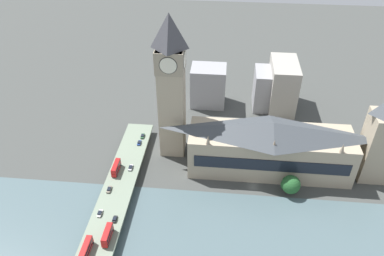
% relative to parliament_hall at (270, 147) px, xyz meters
% --- Properties ---
extents(ground_plane, '(600.00, 600.00, 0.00)m').
position_rel_parliament_hall_xyz_m(ground_plane, '(-15.18, 8.00, -14.93)').
color(ground_plane, '#424442').
extents(river_water, '(63.52, 360.00, 0.30)m').
position_rel_parliament_hall_xyz_m(river_water, '(-52.94, 8.00, -14.78)').
color(river_water, '#4C6066').
rests_on(river_water, ground_plane).
extents(parliament_hall, '(24.83, 83.87, 30.06)m').
position_rel_parliament_hall_xyz_m(parliament_hall, '(0.00, 0.00, 0.00)').
color(parliament_hall, tan).
rests_on(parliament_hall, ground_plane).
extents(clock_tower, '(14.43, 14.43, 79.95)m').
position_rel_parliament_hall_xyz_m(clock_tower, '(10.98, 52.53, 27.95)').
color(clock_tower, tan).
rests_on(clock_tower, ground_plane).
extents(victoria_tower, '(15.03, 15.03, 49.12)m').
position_rel_parliament_hall_xyz_m(victoria_tower, '(0.06, -53.45, 7.63)').
color(victoria_tower, tan).
rests_on(victoria_tower, ground_plane).
extents(road_bridge, '(159.03, 15.19, 5.10)m').
position_rel_parliament_hall_xyz_m(road_bridge, '(-52.94, 74.72, -10.78)').
color(road_bridge, '#5D6A59').
rests_on(road_bridge, ground_plane).
extents(double_decker_bus_lead, '(10.24, 2.60, 4.82)m').
position_rel_parliament_hall_xyz_m(double_decker_bus_lead, '(-15.80, 78.46, -7.16)').
color(double_decker_bus_lead, red).
rests_on(double_decker_bus_lead, road_bridge).
extents(double_decker_bus_mid, '(10.71, 2.62, 4.78)m').
position_rel_parliament_hall_xyz_m(double_decker_bus_mid, '(-65.10, 77.82, -7.19)').
color(double_decker_bus_mid, red).
rests_on(double_decker_bus_mid, road_bridge).
extents(double_decker_bus_rear, '(10.03, 2.63, 4.91)m').
position_rel_parliament_hall_xyz_m(double_decker_bus_rear, '(-57.43, 71.14, -7.14)').
color(double_decker_bus_rear, red).
rests_on(double_decker_bus_rear, road_bridge).
extents(car_northbound_lead, '(4.42, 1.77, 1.47)m').
position_rel_parliament_hall_xyz_m(car_northbound_lead, '(14.21, 70.96, -9.10)').
color(car_northbound_lead, '#2D5638').
rests_on(car_northbound_lead, road_bridge).
extents(car_northbound_mid, '(4.29, 1.79, 1.40)m').
position_rel_parliament_hall_xyz_m(car_northbound_mid, '(-44.70, 78.56, -9.13)').
color(car_northbound_mid, silver).
rests_on(car_northbound_mid, road_bridge).
extents(car_northbound_tail, '(4.49, 1.85, 1.42)m').
position_rel_parliament_hall_xyz_m(car_northbound_tail, '(-13.04, 71.68, -9.12)').
color(car_northbound_tail, silver).
rests_on(car_northbound_tail, road_bridge).
extents(car_southbound_lead, '(4.61, 1.74, 1.38)m').
position_rel_parliament_hall_xyz_m(car_southbound_lead, '(-29.54, 78.50, -9.14)').
color(car_southbound_lead, slate).
rests_on(car_southbound_lead, road_bridge).
extents(car_southbound_mid, '(3.85, 1.79, 1.31)m').
position_rel_parliament_hall_xyz_m(car_southbound_mid, '(-47.31, 70.95, -9.18)').
color(car_southbound_mid, black).
rests_on(car_southbound_mid, road_bridge).
extents(car_southbound_extra, '(4.24, 1.79, 1.39)m').
position_rel_parliament_hall_xyz_m(car_southbound_extra, '(7.90, 71.61, -9.14)').
color(car_southbound_extra, navy).
rests_on(car_southbound_extra, road_bridge).
extents(city_block_west, '(21.64, 15.97, 26.08)m').
position_rel_parliament_hall_xyz_m(city_block_west, '(63.07, -2.10, -1.89)').
color(city_block_west, '#939399').
rests_on(city_block_west, ground_plane).
extents(city_block_center, '(31.35, 16.62, 32.02)m').
position_rel_parliament_hall_xyz_m(city_block_center, '(63.34, -12.24, 1.08)').
color(city_block_center, '#A39E93').
rests_on(city_block_center, ground_plane).
extents(city_block_east, '(18.02, 22.69, 26.91)m').
position_rel_parliament_hall_xyz_m(city_block_east, '(62.69, 36.06, -1.47)').
color(city_block_east, '#939399').
rests_on(city_block_east, ground_plane).
extents(tree_embankment_near, '(9.41, 9.41, 11.04)m').
position_rel_parliament_hall_xyz_m(tree_embankment_near, '(-18.13, -9.94, -8.60)').
color(tree_embankment_near, brown).
rests_on(tree_embankment_near, ground_plane).
extents(tree_embankment_mid, '(6.54, 6.54, 8.59)m').
position_rel_parliament_hall_xyz_m(tree_embankment_mid, '(-17.46, -8.43, -9.63)').
color(tree_embankment_mid, brown).
rests_on(tree_embankment_mid, ground_plane).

